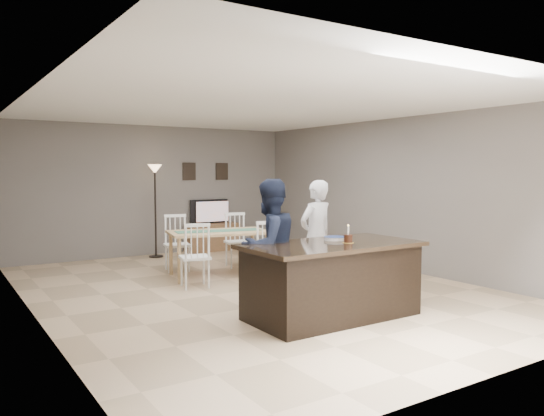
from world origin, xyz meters
TOP-DOWN VIEW (x-y plane):
  - floor at (0.00, 0.00)m, footprint 8.00×8.00m
  - room_shell at (0.00, 0.00)m, footprint 8.00×8.00m
  - kitchen_island at (0.00, -1.80)m, footprint 2.15×1.10m
  - tv_console at (1.20, 3.77)m, footprint 1.20×0.40m
  - television at (1.20, 3.84)m, footprint 0.91×0.12m
  - tv_screen_glow at (1.20, 3.76)m, footprint 0.78×0.00m
  - picture_frames at (1.15, 3.98)m, footprint 1.10×0.02m
  - doorway at (-2.99, -2.30)m, footprint 0.00×2.10m
  - woman at (0.73, -0.54)m, footprint 0.64×0.47m
  - man at (-0.54, -1.25)m, footprint 0.90×0.75m
  - birthday_cake at (0.17, -1.89)m, footprint 0.14×0.14m
  - plate_stack at (0.20, -1.61)m, footprint 0.28×0.28m
  - dining_table at (0.01, 1.18)m, footprint 1.89×2.11m
  - floor_lamp at (-0.16, 3.62)m, footprint 0.28×0.28m

SIDE VIEW (x-z plane):
  - floor at x=0.00m, z-range 0.00..0.00m
  - tv_console at x=1.20m, z-range 0.00..0.60m
  - kitchen_island at x=0.00m, z-range 0.00..0.90m
  - dining_table at x=0.01m, z-range 0.14..1.12m
  - woman at x=0.73m, z-range 0.00..1.62m
  - man at x=-0.54m, z-range 0.00..1.66m
  - television at x=1.20m, z-range 0.60..1.13m
  - tv_screen_glow at x=1.20m, z-range 0.48..1.26m
  - plate_stack at x=0.20m, z-range 0.90..0.94m
  - birthday_cake at x=0.17m, z-range 0.84..1.06m
  - doorway at x=-2.99m, z-range -0.07..2.58m
  - floor_lamp at x=-0.16m, z-range 0.52..2.41m
  - room_shell at x=0.00m, z-range -2.32..5.68m
  - picture_frames at x=1.15m, z-range 1.56..1.94m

